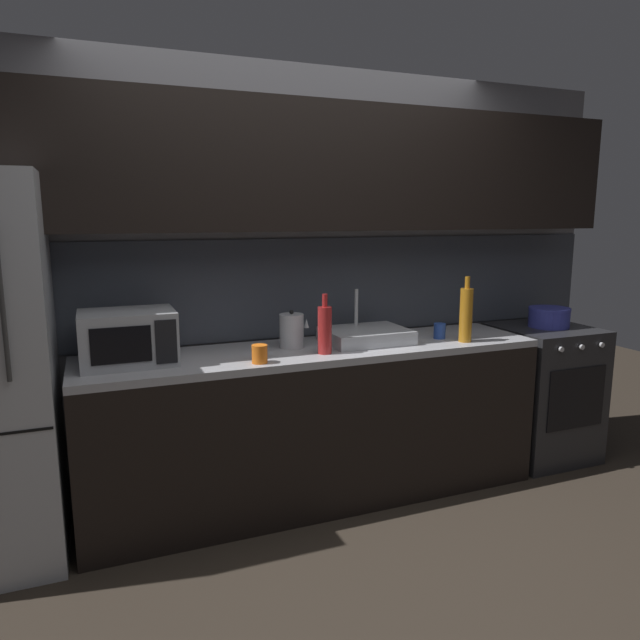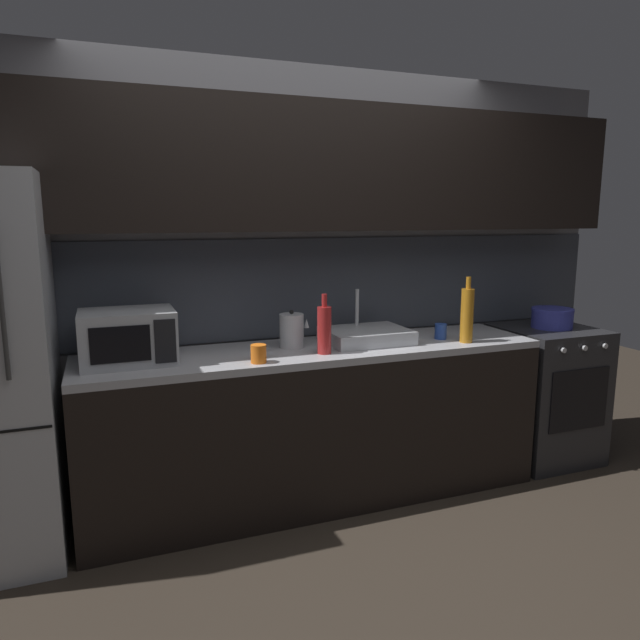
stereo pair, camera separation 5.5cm
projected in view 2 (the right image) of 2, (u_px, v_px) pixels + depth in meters
name	position (u px, v px, depth m)	size (l,w,h in m)	color
ground_plane	(387.00, 585.00, 2.60)	(10.00, 10.00, 0.00)	#2D261E
back_wall	(299.00, 230.00, 3.43)	(4.36, 0.44, 2.50)	slate
counter_run	(317.00, 423.00, 3.35)	(2.62, 0.60, 0.90)	black
oven_range	(545.00, 393.00, 3.92)	(0.60, 0.62, 0.90)	#232326
microwave	(128.00, 337.00, 2.91)	(0.46, 0.35, 0.27)	#A8AAAF
sink_basin	(366.00, 335.00, 3.40)	(0.48, 0.38, 0.30)	#ADAFB5
kettle	(292.00, 331.00, 3.26)	(0.17, 0.14, 0.22)	#B7BABF
wine_bottle_red	(324.00, 329.00, 3.11)	(0.08, 0.08, 0.33)	#A82323
wine_bottle_amber	(467.00, 315.00, 3.38)	(0.08, 0.08, 0.39)	#B27019
mug_orange	(259.00, 354.00, 2.93)	(0.08, 0.08, 0.09)	orange
mug_blue	(441.00, 331.00, 3.49)	(0.07, 0.07, 0.09)	#234299
cooking_pot	(552.00, 318.00, 3.84)	(0.27, 0.27, 0.13)	#333899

